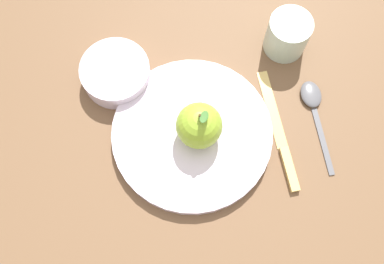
# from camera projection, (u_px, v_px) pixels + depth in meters

# --- Properties ---
(ground_plane) EXTENTS (2.40, 2.40, 0.00)m
(ground_plane) POSITION_uv_depth(u_px,v_px,m) (199.00, 147.00, 0.71)
(ground_plane) COLOR brown
(dinner_plate) EXTENTS (0.26, 0.26, 0.02)m
(dinner_plate) POSITION_uv_depth(u_px,v_px,m) (192.00, 134.00, 0.71)
(dinner_plate) COLOR silver
(dinner_plate) RESTS_ON ground_plane
(apple) EXTENTS (0.07, 0.07, 0.09)m
(apple) POSITION_uv_depth(u_px,v_px,m) (199.00, 126.00, 0.67)
(apple) COLOR #8CB22D
(apple) RESTS_ON dinner_plate
(side_bowl) EXTENTS (0.12, 0.12, 0.04)m
(side_bowl) POSITION_uv_depth(u_px,v_px,m) (116.00, 72.00, 0.73)
(side_bowl) COLOR silver
(side_bowl) RESTS_ON ground_plane
(cup) EXTENTS (0.07, 0.07, 0.07)m
(cup) POSITION_uv_depth(u_px,v_px,m) (288.00, 34.00, 0.73)
(cup) COLOR #B2C6B2
(cup) RESTS_ON ground_plane
(knife) EXTENTS (0.12, 0.19, 0.01)m
(knife) POSITION_uv_depth(u_px,v_px,m) (281.00, 140.00, 0.71)
(knife) COLOR #D8B766
(knife) RESTS_ON ground_plane
(spoon) EXTENTS (0.10, 0.15, 0.01)m
(spoon) POSITION_uv_depth(u_px,v_px,m) (313.00, 104.00, 0.73)
(spoon) COLOR #59595E
(spoon) RESTS_ON ground_plane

